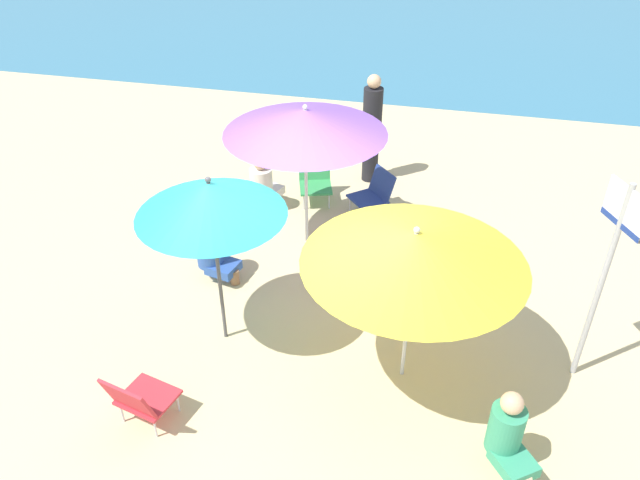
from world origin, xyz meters
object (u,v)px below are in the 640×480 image
at_px(umbrella_teal, 210,199).
at_px(person_d, 263,183).
at_px(beach_chair_a, 374,192).
at_px(person_b, 372,128).
at_px(person_c, 212,249).
at_px(warning_sign, 610,257).
at_px(umbrella_purple, 305,122).
at_px(beach_chair_b, 315,180).
at_px(beach_bag, 216,242).
at_px(beach_chair_c, 139,398).
at_px(umbrella_yellow, 415,248).
at_px(person_a, 509,436).

distance_m(umbrella_teal, person_d, 3.12).
xyz_separation_m(beach_chair_a, person_b, (-0.23, 1.04, 0.53)).
distance_m(beach_chair_a, person_c, 2.65).
xyz_separation_m(umbrella_teal, warning_sign, (3.79, 0.32, -0.30)).
distance_m(umbrella_purple, person_d, 1.93).
bearing_deg(beach_chair_b, beach_bag, -48.23).
bearing_deg(beach_chair_c, person_c, 17.90).
height_order(umbrella_yellow, beach_chair_b, umbrella_yellow).
bearing_deg(umbrella_teal, beach_chair_b, 85.13).
height_order(beach_chair_a, beach_bag, beach_chair_a).
bearing_deg(beach_chair_a, beach_bag, -5.02).
height_order(beach_chair_a, person_b, person_b).
relative_size(beach_chair_a, person_c, 0.80).
bearing_deg(umbrella_purple, umbrella_yellow, -52.18).
bearing_deg(beach_chair_b, umbrella_yellow, 10.31).
bearing_deg(beach_bag, umbrella_yellow, -31.84).
xyz_separation_m(umbrella_teal, beach_chair_a, (1.22, 3.01, -1.45)).
relative_size(umbrella_teal, person_a, 2.24).
relative_size(beach_chair_a, beach_bag, 2.91).
bearing_deg(warning_sign, beach_bag, 138.33).
height_order(umbrella_teal, person_d, umbrella_teal).
distance_m(beach_chair_b, beach_bag, 1.93).
distance_m(umbrella_teal, beach_bag, 2.42).
bearing_deg(beach_chair_c, umbrella_purple, -0.79).
distance_m(umbrella_yellow, umbrella_purple, 2.51).
height_order(beach_chair_c, person_a, person_a).
bearing_deg(beach_chair_b, person_a, 15.35).
bearing_deg(person_b, person_d, -66.23).
height_order(person_b, warning_sign, warning_sign).
distance_m(warning_sign, beach_bag, 4.88).
height_order(umbrella_purple, beach_chair_c, umbrella_purple).
distance_m(beach_chair_a, beach_bag, 2.42).
xyz_separation_m(umbrella_teal, person_a, (3.03, -1.08, -1.35)).
bearing_deg(warning_sign, person_b, 100.89).
xyz_separation_m(umbrella_purple, beach_bag, (-1.20, -0.28, -1.76)).
xyz_separation_m(person_b, person_c, (-1.50, -3.04, -0.46)).
bearing_deg(umbrella_yellow, umbrella_teal, 176.63).
bearing_deg(umbrella_yellow, person_d, 129.91).
bearing_deg(person_b, warning_sign, 17.97).
bearing_deg(warning_sign, beach_chair_a, 107.70).
bearing_deg(person_a, beach_bag, -160.86).
xyz_separation_m(beach_chair_b, beach_bag, (-0.99, -1.65, -0.21)).
relative_size(beach_chair_c, beach_bag, 2.71).
height_order(beach_chair_a, person_c, person_c).
distance_m(umbrella_teal, person_a, 3.49).
relative_size(beach_chair_a, person_d, 0.83).
distance_m(beach_chair_c, person_d, 4.13).
bearing_deg(person_b, umbrella_yellow, -5.02).
bearing_deg(beach_bag, beach_chair_b, 59.02).
xyz_separation_m(beach_chair_c, person_a, (3.37, 0.27, 0.09)).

